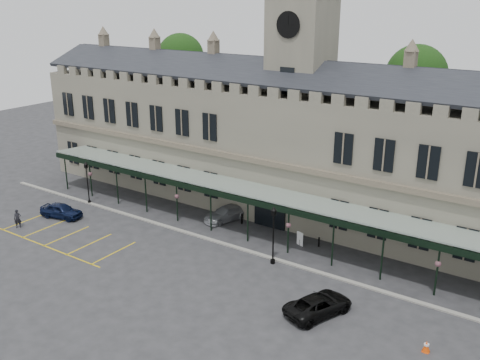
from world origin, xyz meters
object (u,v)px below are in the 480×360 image
Objects in this scene: car_taxi at (227,213)px; car_van at (319,305)px; lamp_post_mid at (273,230)px; person_a at (18,219)px; car_left_a at (61,211)px; lamp_post_left at (87,179)px; traffic_cone at (426,346)px; sign_board at (300,239)px; clock_tower at (300,78)px; station_building at (297,148)px.

car_van is (14.41, -9.62, 0.00)m from car_taxi.
person_a is (-23.13, -7.15, -2.02)m from lamp_post_mid.
lamp_post_mid is 22.14m from car_left_a.
lamp_post_mid is (22.49, -0.70, 0.23)m from lamp_post_left.
car_left_a is 0.89× the size of car_taxi.
sign_board is (-13.19, 8.70, 0.23)m from traffic_cone.
car_van reaches higher than sign_board.
car_left_a is 16.02m from car_taxi.
traffic_cone is 0.61× the size of sign_board.
traffic_cone is at bearing -43.38° from person_a.
lamp_post_mid reaches higher than person_a.
car_left_a is 4.05m from person_a.
lamp_post_mid is at bearing -93.88° from car_left_a.
lamp_post_mid reaches higher than car_left_a.
lamp_post_left is at bearing 171.67° from traffic_cone.
clock_tower is 5.50× the size of lamp_post_left.
clock_tower is 5.06× the size of lamp_post_mid.
sign_board is (0.24, 4.15, -2.30)m from lamp_post_mid.
person_a is at bearing -175.95° from traffic_cone.
clock_tower is at bearing 137.93° from traffic_cone.
car_left_a is at bearing -80.02° from lamp_post_left.
clock_tower is at bearing 90.00° from station_building.
car_taxi is at bearing -70.72° from car_left_a.
lamp_post_left is 36.38m from traffic_cone.
traffic_cone is at bearing -158.67° from car_van.
lamp_post_left is 15.12m from car_taxi.
sign_board is at bearing 86.65° from lamp_post_mid.
lamp_post_left reaches higher than person_a.
sign_board is (4.17, -6.97, -12.51)m from clock_tower.
lamp_post_mid is (3.93, -11.03, -3.56)m from station_building.
station_building reaches higher than sign_board.
car_van is (6.24, -4.50, -2.22)m from lamp_post_mid.
station_building is at bearing 139.02° from sign_board.
traffic_cone is 23.68m from car_taxi.
lamp_post_left reaches higher than car_taxi.
car_van reaches higher than car_taxi.
car_left_a is (-35.22, 1.23, 0.34)m from traffic_cone.
car_taxi is (-8.41, 0.98, 0.08)m from sign_board.
sign_board is 0.25× the size of car_van.
car_van is at bearing -10.25° from lamp_post_left.
person_a is (-36.57, -2.59, 0.51)m from traffic_cone.
car_van is at bearing 179.51° from traffic_cone.
car_taxi is at bearing 155.87° from traffic_cone.
station_building is at bearing 138.09° from traffic_cone.
lamp_post_mid is at bearing -75.54° from sign_board.
car_taxi is at bearing -125.68° from station_building.
car_taxi is 2.67× the size of person_a.
station_building is at bearing -4.00° from person_a.
person_a is (-14.96, -12.27, 0.20)m from car_taxi.
clock_tower reaches higher than car_left_a.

